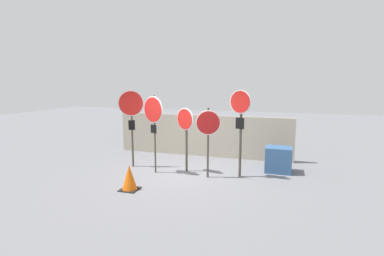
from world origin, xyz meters
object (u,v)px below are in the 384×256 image
traffic_cone_0 (129,178)px  storage_crate (278,159)px  stop_sign_1 (153,115)px  stop_sign_0 (131,111)px  stop_sign_2 (185,126)px  stop_sign_3 (208,128)px  stop_sign_4 (240,116)px

traffic_cone_0 → storage_crate: bearing=37.5°
stop_sign_1 → storage_crate: stop_sign_1 is taller
stop_sign_0 → stop_sign_2: 1.90m
traffic_cone_0 → stop_sign_3: bearing=42.7°
stop_sign_2 → storage_crate: stop_sign_2 is taller
stop_sign_3 → stop_sign_1: bearing=163.5°
stop_sign_4 → traffic_cone_0: bearing=-121.8°
stop_sign_2 → stop_sign_4: (1.71, -0.05, 0.38)m
traffic_cone_0 → storage_crate: storage_crate is taller
stop_sign_2 → storage_crate: 3.12m
stop_sign_1 → stop_sign_2: stop_sign_1 is taller
stop_sign_0 → traffic_cone_0: 2.66m
stop_sign_3 → storage_crate: bearing=14.8°
stop_sign_3 → stop_sign_4: 1.00m
stop_sign_0 → stop_sign_2: (1.85, 0.05, -0.42)m
traffic_cone_0 → storage_crate: size_ratio=0.84×
stop_sign_4 → storage_crate: stop_sign_4 is taller
storage_crate → stop_sign_3: bearing=-147.7°
stop_sign_3 → stop_sign_4: (0.87, 0.36, 0.33)m
stop_sign_1 → stop_sign_2: size_ratio=1.19×
stop_sign_3 → traffic_cone_0: bearing=-154.8°
stop_sign_1 → stop_sign_3: bearing=24.3°
stop_sign_1 → stop_sign_3: 1.75m
stop_sign_4 → stop_sign_3: bearing=-136.4°
stop_sign_2 → traffic_cone_0: size_ratio=3.02×
stop_sign_0 → traffic_cone_0: size_ratio=3.81×
stop_sign_2 → stop_sign_3: size_ratio=0.97×
stop_sign_1 → stop_sign_4: 2.62m
stop_sign_2 → stop_sign_1: bearing=-125.8°
stop_sign_4 → storage_crate: (1.10, 0.89, -1.43)m
stop_sign_3 → traffic_cone_0: (-1.72, -1.59, -1.17)m
stop_sign_2 → stop_sign_3: stop_sign_3 is taller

